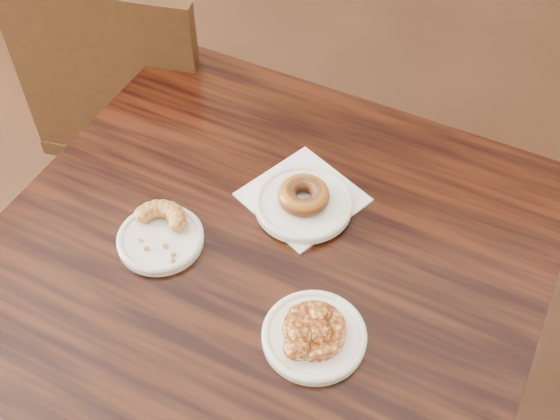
# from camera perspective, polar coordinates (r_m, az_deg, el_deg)

# --- Properties ---
(floor) EXTENTS (5.00, 5.00, 0.00)m
(floor) POSITION_cam_1_polar(r_m,az_deg,el_deg) (1.87, -2.98, -12.58)
(floor) COLOR black
(floor) RESTS_ON ground
(cafe_table) EXTENTS (1.11, 1.11, 0.75)m
(cafe_table) POSITION_cam_1_polar(r_m,az_deg,el_deg) (1.45, -1.39, -12.80)
(cafe_table) COLOR black
(cafe_table) RESTS_ON floor
(chair_far) EXTENTS (0.50, 0.50, 0.90)m
(chair_far) POSITION_cam_1_polar(r_m,az_deg,el_deg) (1.86, -10.33, 8.42)
(chair_far) COLOR black
(chair_far) RESTS_ON floor
(napkin) EXTENTS (0.24, 0.24, 0.00)m
(napkin) POSITION_cam_1_polar(r_m,az_deg,el_deg) (1.21, 1.86, 1.05)
(napkin) COLOR white
(napkin) RESTS_ON cafe_table
(plate_donut) EXTENTS (0.17, 0.17, 0.01)m
(plate_donut) POSITION_cam_1_polar(r_m,az_deg,el_deg) (1.19, 1.92, 0.53)
(plate_donut) COLOR white
(plate_donut) RESTS_ON napkin
(plate_cruller) EXTENTS (0.14, 0.14, 0.01)m
(plate_cruller) POSITION_cam_1_polar(r_m,az_deg,el_deg) (1.16, -9.68, -2.36)
(plate_cruller) COLOR silver
(plate_cruller) RESTS_ON cafe_table
(plate_fritter) EXTENTS (0.15, 0.15, 0.01)m
(plate_fritter) POSITION_cam_1_polar(r_m,az_deg,el_deg) (1.05, 2.79, -10.21)
(plate_fritter) COLOR white
(plate_fritter) RESTS_ON cafe_table
(glazed_donut) EXTENTS (0.09, 0.09, 0.03)m
(glazed_donut) POSITION_cam_1_polar(r_m,az_deg,el_deg) (1.17, 1.94, 1.21)
(glazed_donut) COLOR brown
(glazed_donut) RESTS_ON plate_donut
(apple_fritter) EXTENTS (0.13, 0.13, 0.03)m
(apple_fritter) POSITION_cam_1_polar(r_m,az_deg,el_deg) (1.03, 2.84, -9.63)
(apple_fritter) COLOR #431607
(apple_fritter) RESTS_ON plate_fritter
(cruller_fragment) EXTENTS (0.11, 0.11, 0.03)m
(cruller_fragment) POSITION_cam_1_polar(r_m,az_deg,el_deg) (1.14, -9.81, -1.73)
(cruller_fragment) COLOR brown
(cruller_fragment) RESTS_ON plate_cruller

